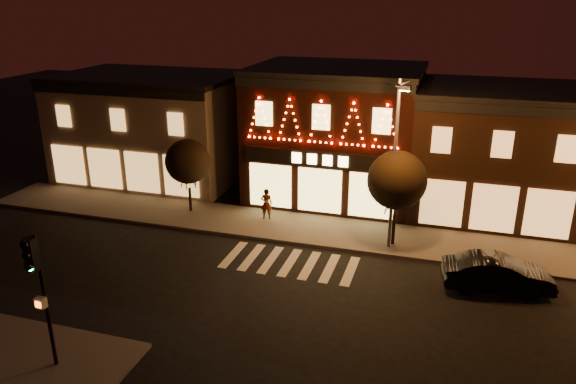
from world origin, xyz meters
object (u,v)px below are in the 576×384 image
at_px(traffic_signal_near, 38,277).
at_px(dark_sedan, 498,273).
at_px(streetlamp_mid, 396,153).
at_px(pedestrian, 266,204).

xyz_separation_m(traffic_signal_near, dark_sedan, (15.12, 10.45, -2.90)).
height_order(traffic_signal_near, streetlamp_mid, streetlamp_mid).
xyz_separation_m(streetlamp_mid, dark_sedan, (5.04, -2.48, -4.41)).
distance_m(traffic_signal_near, pedestrian, 15.29).
distance_m(streetlamp_mid, dark_sedan, 7.14).
bearing_deg(pedestrian, streetlamp_mid, 154.19).
bearing_deg(dark_sedan, traffic_signal_near, 116.44).
xyz_separation_m(traffic_signal_near, pedestrian, (2.78, 14.81, -2.62)).
bearing_deg(traffic_signal_near, streetlamp_mid, 53.15).
bearing_deg(pedestrian, traffic_signal_near, 67.99).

